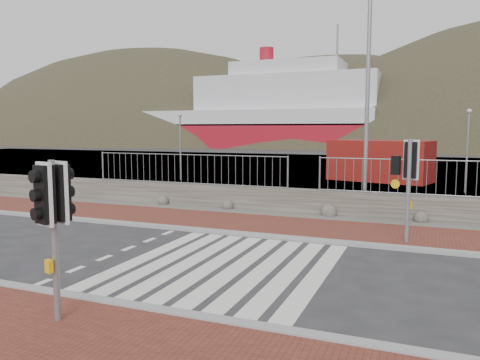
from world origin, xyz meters
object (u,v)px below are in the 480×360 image
at_px(traffic_signal_near, 53,207).
at_px(shipping_container, 380,161).
at_px(streetlight, 372,80).
at_px(ferry, 252,117).
at_px(traffic_signal_far, 408,169).

bearing_deg(traffic_signal_near, shipping_container, 99.25).
bearing_deg(streetlight, ferry, 97.12).
xyz_separation_m(traffic_signal_near, shipping_container, (2.71, 23.78, -0.69)).
distance_m(ferry, traffic_signal_near, 75.69).
relative_size(ferry, shipping_container, 8.47).
bearing_deg(traffic_signal_far, shipping_container, -67.26).
distance_m(streetlight, shipping_container, 12.24).
distance_m(traffic_signal_near, streetlight, 12.93).
xyz_separation_m(traffic_signal_far, streetlight, (-1.49, 4.49, 2.81)).
relative_size(traffic_signal_far, streetlight, 0.33).
xyz_separation_m(ferry, traffic_signal_far, (28.37, -64.25, -3.29)).
bearing_deg(traffic_signal_near, streetlight, 90.02).
xyz_separation_m(traffic_signal_near, streetlight, (3.41, 12.12, 2.97)).
bearing_deg(ferry, traffic_signal_far, -66.18).
bearing_deg(traffic_signal_far, streetlight, -56.65).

